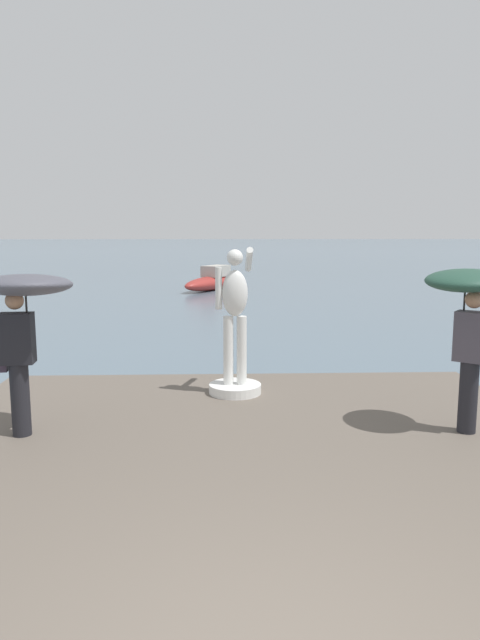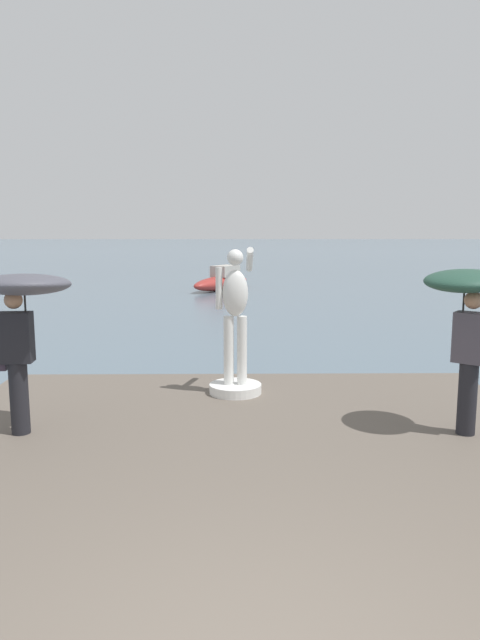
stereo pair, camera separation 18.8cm
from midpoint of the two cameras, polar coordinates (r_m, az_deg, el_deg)
ground_plane at (r=42.58m, az=-0.49°, el=4.98°), size 400.00×400.00×0.00m
pier at (r=5.22m, az=1.68°, el=-21.22°), size 7.66×10.05×0.40m
statue_white_figure at (r=8.51m, az=0.16°, el=-1.88°), size 0.79×0.96×2.20m
onlooker_left at (r=7.15m, az=-20.28°, el=1.42°), size 1.15×1.16×1.96m
onlooker_right at (r=7.27m, az=22.40°, el=1.24°), size 1.33×1.33×2.01m
boat_near at (r=28.18m, az=-1.60°, el=3.93°), size 3.31×4.67×1.18m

